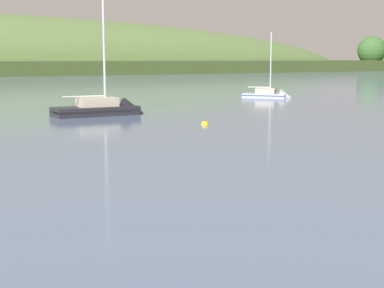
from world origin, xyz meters
TOP-DOWN VIEW (x-y plane):
  - sailboat_midwater_white at (36.61, 77.77)m, footprint 6.08×7.24m
  - sailboat_far_left at (5.44, 68.06)m, footprint 9.68×4.02m
  - mooring_buoy_foreground at (8.53, 55.37)m, footprint 0.66×0.66m

SIDE VIEW (x-z plane):
  - mooring_buoy_foreground at x=8.53m, z-range -0.37..0.37m
  - sailboat_midwater_white at x=36.61m, z-range -5.01..5.51m
  - sailboat_far_left at x=5.44m, z-range -7.73..8.28m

